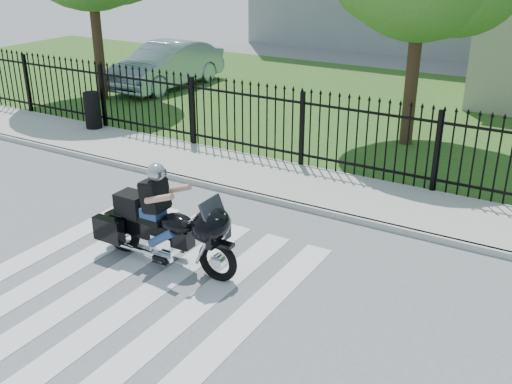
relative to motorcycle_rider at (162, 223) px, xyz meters
The scene contains 9 objects.
ground 1.24m from the motorcycle_rider, 91.32° to the right, with size 120.00×120.00×0.00m, color slate.
crosswalk 1.24m from the motorcycle_rider, 91.32° to the right, with size 5.00×5.50×0.01m, color silver, non-canonical shape.
sidewalk 4.04m from the motorcycle_rider, 90.34° to the left, with size 40.00×2.00×0.12m, color #ADAAA3.
curb 3.05m from the motorcycle_rider, 90.45° to the left, with size 40.00×0.12×0.12m, color #ADAAA3.
grass_strip 11.00m from the motorcycle_rider, 90.12° to the left, with size 40.00×12.00×0.02m, color #27561D.
iron_fence 4.99m from the motorcycle_rider, 90.27° to the left, with size 26.00×0.04×1.80m.
motorcycle_rider is the anchor object (origin of this frame).
parked_car 12.54m from the motorcycle_rider, 128.05° to the left, with size 1.64×4.71×1.55m, color #91A5B6.
litter_bin 7.74m from the motorcycle_rider, 142.75° to the left, with size 0.43×0.43×0.98m, color black.
Camera 1 is at (5.65, -5.58, 4.86)m, focal length 42.00 mm.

